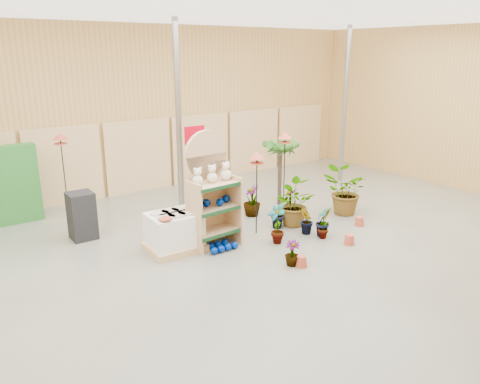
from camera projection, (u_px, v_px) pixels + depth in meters
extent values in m
cube|color=#616154|center=(274.00, 268.00, 8.60)|extent=(15.00, 12.00, 0.10)
cube|color=white|center=(280.00, 0.00, 7.28)|extent=(15.00, 12.00, 0.10)
cube|color=#B38748|center=(134.00, 110.00, 12.66)|extent=(15.00, 0.10, 4.50)
cylinder|color=gray|center=(345.00, 106.00, 13.72)|extent=(0.14, 0.14, 4.50)
cylinder|color=gray|center=(179.00, 121.00, 10.67)|extent=(0.14, 0.14, 4.50)
cube|color=tan|center=(65.00, 166.00, 11.81)|extent=(1.90, 0.06, 2.00)
cube|color=tan|center=(139.00, 156.00, 12.92)|extent=(1.90, 0.06, 2.00)
cube|color=tan|center=(201.00, 148.00, 14.03)|extent=(1.90, 0.06, 2.00)
cube|color=tan|center=(254.00, 141.00, 15.14)|extent=(1.90, 0.06, 2.00)
cube|color=tan|center=(300.00, 135.00, 16.25)|extent=(1.90, 0.06, 2.00)
cube|color=tan|center=(207.00, 199.00, 9.43)|extent=(0.98, 0.15, 1.84)
cylinder|color=tan|center=(206.00, 155.00, 9.16)|extent=(0.98, 0.15, 0.97)
cube|color=tan|center=(215.00, 231.00, 9.38)|extent=(0.97, 0.60, 0.04)
cube|color=#0F3819|center=(222.00, 235.00, 9.17)|extent=(0.93, 0.10, 0.06)
cube|color=tan|center=(214.00, 208.00, 9.24)|extent=(0.97, 0.60, 0.04)
cube|color=#0F3819|center=(222.00, 212.00, 9.03)|extent=(0.93, 0.10, 0.06)
cube|color=tan|center=(214.00, 184.00, 9.10)|extent=(0.97, 0.60, 0.04)
cube|color=#0F3819|center=(222.00, 187.00, 8.89)|extent=(0.93, 0.10, 0.06)
cube|color=tan|center=(194.00, 218.00, 9.01)|extent=(0.08, 0.54, 1.41)
cube|color=tan|center=(234.00, 209.00, 9.53)|extent=(0.08, 0.54, 1.41)
sphere|color=#F9EBCE|center=(198.00, 180.00, 8.93)|extent=(0.19, 0.19, 0.19)
sphere|color=#F9EBCE|center=(198.00, 172.00, 8.89)|extent=(0.15, 0.15, 0.15)
sphere|color=#F9EBCE|center=(212.00, 177.00, 9.11)|extent=(0.21, 0.21, 0.21)
sphere|color=#F9EBCE|center=(212.00, 169.00, 9.06)|extent=(0.15, 0.15, 0.15)
sphere|color=#F9EBCE|center=(226.00, 175.00, 9.29)|extent=(0.22, 0.22, 0.22)
sphere|color=#F9EBCE|center=(226.00, 166.00, 9.24)|extent=(0.15, 0.15, 0.15)
sphere|color=navy|center=(200.00, 207.00, 9.00)|extent=(0.16, 0.16, 0.16)
sphere|color=navy|center=(206.00, 203.00, 9.23)|extent=(0.16, 0.16, 0.16)
sphere|color=navy|center=(220.00, 202.00, 9.26)|extent=(0.16, 0.16, 0.16)
sphere|color=navy|center=(226.00, 199.00, 9.49)|extent=(0.16, 0.16, 0.16)
sphere|color=navy|center=(214.00, 251.00, 9.04)|extent=(0.15, 0.15, 0.15)
sphere|color=navy|center=(211.00, 246.00, 9.28)|extent=(0.15, 0.15, 0.15)
sphere|color=navy|center=(221.00, 249.00, 9.13)|extent=(0.15, 0.15, 0.15)
sphere|color=navy|center=(218.00, 244.00, 9.37)|extent=(0.15, 0.15, 0.15)
sphere|color=navy|center=(228.00, 247.00, 9.22)|extent=(0.15, 0.15, 0.15)
sphere|color=navy|center=(225.00, 242.00, 9.45)|extent=(0.15, 0.15, 0.15)
sphere|color=navy|center=(235.00, 245.00, 9.31)|extent=(0.15, 0.15, 0.15)
cube|color=tan|center=(175.00, 246.00, 9.27)|extent=(1.09, 0.92, 0.13)
cube|color=white|center=(174.00, 229.00, 9.17)|extent=(1.00, 0.83, 0.62)
cylinder|color=#BFB1A0|center=(166.00, 217.00, 8.84)|extent=(0.35, 0.35, 0.04)
cylinder|color=#BFB1A0|center=(177.00, 215.00, 8.97)|extent=(0.35, 0.35, 0.04)
cylinder|color=#BFB1A0|center=(187.00, 213.00, 9.09)|extent=(0.35, 0.35, 0.04)
cylinder|color=#BFB1A0|center=(160.00, 213.00, 9.05)|extent=(0.35, 0.35, 0.04)
cylinder|color=#BFB1A0|center=(170.00, 211.00, 9.17)|extent=(0.35, 0.35, 0.04)
cylinder|color=#BFB1A0|center=(180.00, 209.00, 9.30)|extent=(0.35, 0.35, 0.04)
cube|color=black|center=(83.00, 227.00, 9.80)|extent=(0.50, 0.50, 0.50)
cube|color=black|center=(81.00, 204.00, 9.65)|extent=(0.50, 0.50, 0.50)
cylinder|color=gray|center=(195.00, 174.00, 10.67)|extent=(0.05, 0.05, 2.20)
cube|color=#B00012|center=(195.00, 135.00, 10.38)|extent=(0.50, 0.03, 0.40)
cylinder|color=black|center=(257.00, 199.00, 9.93)|extent=(0.02, 0.02, 1.56)
cylinder|color=#B1442E|center=(257.00, 163.00, 9.70)|extent=(0.30, 0.30, 0.02)
cone|color=#B1442E|center=(257.00, 155.00, 9.65)|extent=(0.34, 0.34, 0.14)
cylinder|color=black|center=(284.00, 179.00, 11.06)|extent=(0.02, 0.02, 1.76)
cylinder|color=#B1442E|center=(285.00, 142.00, 10.80)|extent=(0.30, 0.30, 0.02)
cone|color=#B1442E|center=(285.00, 135.00, 10.76)|extent=(0.34, 0.34, 0.14)
cylinder|color=black|center=(65.00, 181.00, 10.92)|extent=(0.02, 0.02, 1.76)
cylinder|color=#B1442E|center=(61.00, 144.00, 10.67)|extent=(0.30, 0.30, 0.02)
cone|color=#B1442E|center=(60.00, 136.00, 10.62)|extent=(0.34, 0.34, 0.14)
cylinder|color=#3C3024|center=(280.00, 178.00, 11.87)|extent=(0.10, 0.10, 1.40)
imported|color=#255617|center=(277.00, 223.00, 9.50)|extent=(0.39, 0.50, 0.86)
imported|color=#255617|center=(307.00, 221.00, 9.99)|extent=(0.42, 0.43, 0.61)
imported|color=#255617|center=(292.00, 203.00, 10.48)|extent=(0.92, 1.02, 1.03)
imported|color=#255617|center=(290.00, 205.00, 10.77)|extent=(0.59, 0.59, 0.79)
imported|color=#255617|center=(278.00, 213.00, 10.38)|extent=(0.45, 0.42, 0.66)
imported|color=#255617|center=(292.00, 253.00, 8.55)|extent=(0.38, 0.38, 0.48)
imported|color=#255617|center=(323.00, 222.00, 9.78)|extent=(0.44, 0.43, 0.70)
imported|color=#255617|center=(324.00, 221.00, 9.90)|extent=(0.39, 0.33, 0.65)
imported|color=#255617|center=(343.00, 191.00, 11.18)|extent=(1.34, 1.35, 1.14)
imported|color=#255617|center=(252.00, 201.00, 11.13)|extent=(0.53, 0.53, 0.75)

